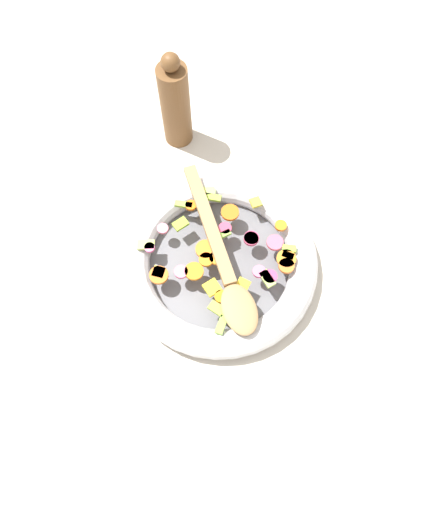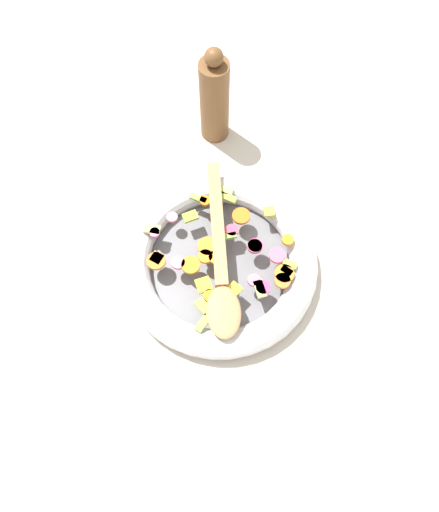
{
  "view_description": "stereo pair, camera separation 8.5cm",
  "coord_description": "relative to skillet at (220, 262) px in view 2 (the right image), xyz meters",
  "views": [
    {
      "loc": [
        -0.26,
        0.23,
        0.83
      ],
      "look_at": [
        0.0,
        0.0,
        0.05
      ],
      "focal_mm": 35.0,
      "sensor_mm": 36.0,
      "label": 1
    },
    {
      "loc": [
        -0.31,
        0.16,
        0.83
      ],
      "look_at": [
        0.0,
        0.0,
        0.05
      ],
      "focal_mm": 35.0,
      "sensor_mm": 36.0,
      "label": 2
    }
  ],
  "objects": [
    {
      "name": "pepper_mill",
      "position": [
        0.27,
        -0.13,
        0.08
      ],
      "size": [
        0.06,
        0.06,
        0.22
      ],
      "color": "brown",
      "rests_on": "ground_plane"
    },
    {
      "name": "wooden_spoon",
      "position": [
        -0.02,
        0.01,
        0.04
      ],
      "size": [
        0.31,
        0.17,
        0.01
      ],
      "color": "#A87F51",
      "rests_on": "chopped_vegetables"
    },
    {
      "name": "skillet",
      "position": [
        0.0,
        0.0,
        0.0
      ],
      "size": [
        0.35,
        0.35,
        0.05
      ],
      "color": "slate",
      "rests_on": "ground_plane"
    },
    {
      "name": "ground_plane",
      "position": [
        0.0,
        0.0,
        -0.02
      ],
      "size": [
        4.0,
        4.0,
        0.0
      ],
      "primitive_type": "plane",
      "color": "beige"
    },
    {
      "name": "chopped_vegetables",
      "position": [
        -0.0,
        -0.01,
        0.03
      ],
      "size": [
        0.24,
        0.25,
        0.01
      ],
      "color": "orange",
      "rests_on": "skillet"
    }
  ]
}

